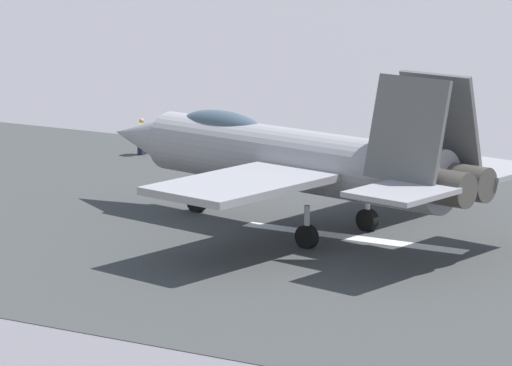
# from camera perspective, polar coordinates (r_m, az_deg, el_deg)

# --- Properties ---
(ground_plane) EXTENTS (400.00, 400.00, 0.00)m
(ground_plane) POSITION_cam_1_polar(r_m,az_deg,el_deg) (49.61, 4.12, -2.15)
(ground_plane) COLOR slate
(runway_strip) EXTENTS (240.00, 26.00, 0.02)m
(runway_strip) POSITION_cam_1_polar(r_m,az_deg,el_deg) (49.60, 4.13, -2.14)
(runway_strip) COLOR #3B3D3D
(runway_strip) RESTS_ON ground
(fighter_jet) EXTENTS (16.44, 13.77, 5.70)m
(fighter_jet) POSITION_cam_1_polar(r_m,az_deg,el_deg) (50.24, 1.43, 0.97)
(fighter_jet) COLOR gray
(fighter_jet) RESTS_ON ground
(crew_person) EXTENTS (0.48, 0.60, 1.58)m
(crew_person) POSITION_cam_1_polar(r_m,az_deg,el_deg) (64.66, -4.31, 1.75)
(crew_person) COLOR #1E2338
(crew_person) RESTS_ON ground
(marker_cone_mid) EXTENTS (0.44, 0.44, 0.55)m
(marker_cone_mid) POSITION_cam_1_polar(r_m,az_deg,el_deg) (63.36, 2.17, 1.10)
(marker_cone_mid) COLOR orange
(marker_cone_mid) RESTS_ON ground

